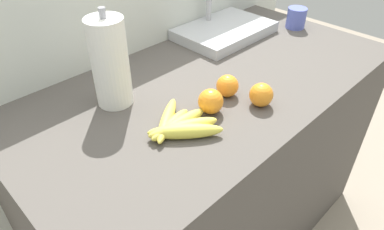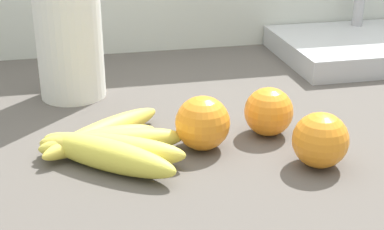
{
  "view_description": "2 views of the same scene",
  "coord_description": "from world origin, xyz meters",
  "px_view_note": "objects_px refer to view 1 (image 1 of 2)",
  "views": [
    {
      "loc": [
        -0.8,
        -0.69,
        1.52
      ],
      "look_at": [
        -0.24,
        -0.13,
        0.93
      ],
      "focal_mm": 32.31,
      "sensor_mm": 36.0,
      "label": 1
    },
    {
      "loc": [
        -0.33,
        -0.83,
        1.26
      ],
      "look_at": [
        -0.18,
        -0.18,
        0.97
      ],
      "focal_mm": 53.09,
      "sensor_mm": 36.0,
      "label": 2
    }
  ],
  "objects_px": {
    "banana_bunch": "(179,126)",
    "mug": "(296,18)",
    "orange_center": "(211,101)",
    "orange_right": "(227,86)",
    "paper_towel_roll": "(110,63)",
    "sink_basin": "(224,30)",
    "orange_far_right": "(261,95)"
  },
  "relations": [
    {
      "from": "orange_far_right",
      "to": "orange_center",
      "type": "bearing_deg",
      "value": 148.89
    },
    {
      "from": "banana_bunch",
      "to": "paper_towel_roll",
      "type": "height_order",
      "value": "paper_towel_roll"
    },
    {
      "from": "orange_far_right",
      "to": "mug",
      "type": "distance_m",
      "value": 0.67
    },
    {
      "from": "banana_bunch",
      "to": "orange_far_right",
      "type": "height_order",
      "value": "orange_far_right"
    },
    {
      "from": "banana_bunch",
      "to": "mug",
      "type": "bearing_deg",
      "value": 11.23
    },
    {
      "from": "banana_bunch",
      "to": "orange_center",
      "type": "distance_m",
      "value": 0.13
    },
    {
      "from": "paper_towel_roll",
      "to": "mug",
      "type": "bearing_deg",
      "value": -4.54
    },
    {
      "from": "orange_center",
      "to": "mug",
      "type": "bearing_deg",
      "value": 13.05
    },
    {
      "from": "orange_center",
      "to": "sink_basin",
      "type": "height_order",
      "value": "sink_basin"
    },
    {
      "from": "orange_center",
      "to": "orange_right",
      "type": "distance_m",
      "value": 0.11
    },
    {
      "from": "banana_bunch",
      "to": "sink_basin",
      "type": "xyz_separation_m",
      "value": [
        0.6,
        0.35,
        0.01
      ]
    },
    {
      "from": "paper_towel_roll",
      "to": "sink_basin",
      "type": "bearing_deg",
      "value": 8.67
    },
    {
      "from": "orange_far_right",
      "to": "mug",
      "type": "xyz_separation_m",
      "value": [
        0.62,
        0.26,
        0.01
      ]
    },
    {
      "from": "banana_bunch",
      "to": "paper_towel_roll",
      "type": "relative_size",
      "value": 0.79
    },
    {
      "from": "orange_far_right",
      "to": "paper_towel_roll",
      "type": "relative_size",
      "value": 0.25
    },
    {
      "from": "banana_bunch",
      "to": "orange_right",
      "type": "xyz_separation_m",
      "value": [
        0.24,
        0.03,
        0.02
      ]
    },
    {
      "from": "orange_far_right",
      "to": "paper_towel_roll",
      "type": "height_order",
      "value": "paper_towel_roll"
    },
    {
      "from": "orange_right",
      "to": "orange_far_right",
      "type": "distance_m",
      "value": 0.11
    },
    {
      "from": "orange_far_right",
      "to": "mug",
      "type": "relative_size",
      "value": 0.83
    },
    {
      "from": "mug",
      "to": "banana_bunch",
      "type": "bearing_deg",
      "value": -168.77
    },
    {
      "from": "banana_bunch",
      "to": "sink_basin",
      "type": "bearing_deg",
      "value": 30.32
    },
    {
      "from": "banana_bunch",
      "to": "paper_towel_roll",
      "type": "bearing_deg",
      "value": 98.85
    },
    {
      "from": "mug",
      "to": "orange_far_right",
      "type": "bearing_deg",
      "value": -157.27
    },
    {
      "from": "orange_center",
      "to": "paper_towel_roll",
      "type": "relative_size",
      "value": 0.25
    },
    {
      "from": "sink_basin",
      "to": "orange_center",
      "type": "bearing_deg",
      "value": -143.12
    },
    {
      "from": "orange_center",
      "to": "sink_basin",
      "type": "relative_size",
      "value": 0.19
    },
    {
      "from": "orange_right",
      "to": "sink_basin",
      "type": "relative_size",
      "value": 0.18
    },
    {
      "from": "orange_right",
      "to": "sink_basin",
      "type": "xyz_separation_m",
      "value": [
        0.36,
        0.32,
        -0.01
      ]
    },
    {
      "from": "banana_bunch",
      "to": "sink_basin",
      "type": "relative_size",
      "value": 0.58
    },
    {
      "from": "paper_towel_roll",
      "to": "mug",
      "type": "relative_size",
      "value": 3.37
    },
    {
      "from": "sink_basin",
      "to": "orange_far_right",
      "type": "bearing_deg",
      "value": -126.9
    },
    {
      "from": "mug",
      "to": "orange_center",
      "type": "bearing_deg",
      "value": -166.95
    }
  ]
}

